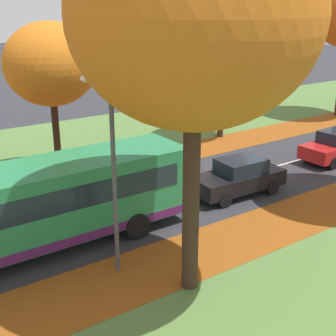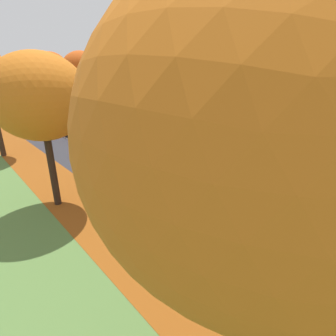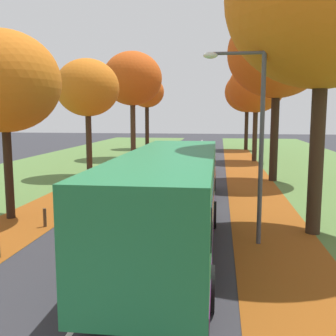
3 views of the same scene
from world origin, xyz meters
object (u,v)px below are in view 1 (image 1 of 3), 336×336
object	(u,v)px
tree_left_mid	(224,42)
car_black_lead	(238,177)
bollard_fifth	(54,182)
bus	(44,202)
tree_right_near	(194,16)
tree_left_near	(50,65)
car_red_following	(336,146)
streetlamp_right	(108,156)

from	to	relation	value
tree_left_mid	car_black_lead	size ratio (longest dim) A/B	1.78
tree_left_mid	bollard_fifth	bearing A→B (deg)	-79.01
bus	car_black_lead	xyz separation A→B (m)	(0.26, 8.59, -0.89)
bollard_fifth	tree_right_near	bearing A→B (deg)	2.91
tree_left_near	bollard_fifth	world-z (taller)	tree_left_near
tree_left_mid	bus	xyz separation A→B (m)	(7.15, -13.90, -4.04)
tree_left_near	car_red_following	xyz separation A→B (m)	(6.51, 12.86, -4.47)
tree_left_near	car_black_lead	bearing A→B (deg)	37.77
car_black_lead	bus	bearing A→B (deg)	-91.76
bollard_fifth	car_red_following	xyz separation A→B (m)	(4.63, 13.85, 0.47)
tree_right_near	streetlamp_right	size ratio (longest dim) A/B	1.77
tree_left_near	tree_right_near	size ratio (longest dim) A/B	0.68
tree_left_near	bus	world-z (taller)	tree_left_near
car_black_lead	car_red_following	distance (m)	7.44
car_red_following	bus	bearing A→B (deg)	-89.16
tree_left_mid	tree_right_near	distance (m)	16.42
car_red_following	bollard_fifth	bearing A→B (deg)	-108.49
tree_left_near	car_red_following	distance (m)	15.09
tree_left_near	streetlamp_right	world-z (taller)	tree_left_near
tree_left_near	bollard_fifth	size ratio (longest dim) A/B	10.47
tree_right_near	streetlamp_right	bearing A→B (deg)	-149.26
tree_left_mid	streetlamp_right	world-z (taller)	tree_left_mid
streetlamp_right	bus	world-z (taller)	streetlamp_right
tree_left_near	car_red_following	bearing A→B (deg)	63.14
bollard_fifth	streetlamp_right	xyz separation A→B (m)	(7.21, -0.88, 3.39)
tree_right_near	car_black_lead	xyz separation A→B (m)	(-4.37, 5.95, -6.92)
car_red_following	tree_left_mid	bearing A→B (deg)	-163.01
tree_left_near	tree_right_near	distance (m)	11.65
tree_left_mid	bus	world-z (taller)	tree_left_mid
bollard_fifth	streetlamp_right	bearing A→B (deg)	-6.97
tree_right_near	streetlamp_right	world-z (taller)	tree_right_near
bollard_fifth	bus	size ratio (longest dim) A/B	0.07
bollard_fifth	bus	bearing A→B (deg)	-23.95
tree_left_near	car_black_lead	xyz separation A→B (m)	(7.01, 5.43, -4.47)
car_red_following	tree_left_near	bearing A→B (deg)	-116.86
tree_left_near	bus	bearing A→B (deg)	-25.09
bus	car_black_lead	size ratio (longest dim) A/B	2.43
tree_right_near	tree_left_near	bearing A→B (deg)	177.41
bollard_fifth	streetlamp_right	world-z (taller)	streetlamp_right
tree_right_near	car_red_following	xyz separation A→B (m)	(-4.87, 13.37, -6.92)
car_black_lead	car_red_following	size ratio (longest dim) A/B	1.00
tree_left_near	bollard_fifth	xyz separation A→B (m)	(1.88, -1.00, -4.94)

